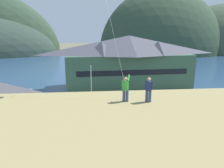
% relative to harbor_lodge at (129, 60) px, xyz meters
% --- Properties ---
extents(ground_plane, '(600.00, 600.00, 0.00)m').
position_rel_harbor_lodge_xyz_m(ground_plane, '(-6.59, -22.10, -6.17)').
color(ground_plane, '#66604C').
extents(parking_lot_pad, '(40.00, 20.00, 0.10)m').
position_rel_harbor_lodge_xyz_m(parking_lot_pad, '(-6.59, -17.10, -6.12)').
color(parking_lot_pad, gray).
rests_on(parking_lot_pad, ground).
extents(bay_water, '(360.00, 84.00, 0.03)m').
position_rel_harbor_lodge_xyz_m(bay_water, '(-6.59, 37.90, -6.16)').
color(bay_water, navy).
rests_on(bay_water, ground).
extents(far_hill_center_saddle, '(81.97, 68.38, 83.72)m').
position_rel_harbor_lodge_xyz_m(far_hill_center_saddle, '(37.33, 90.83, -6.17)').
color(far_hill_center_saddle, '#334733').
rests_on(far_hill_center_saddle, ground).
extents(far_hill_far_shoulder, '(81.73, 58.55, 66.28)m').
position_rel_harbor_lodge_xyz_m(far_hill_far_shoulder, '(85.38, 91.63, -6.17)').
color(far_hill_far_shoulder, '#42513D').
rests_on(far_hill_far_shoulder, ground).
extents(harbor_lodge, '(29.96, 11.86, 11.67)m').
position_rel_harbor_lodge_xyz_m(harbor_lodge, '(0.00, 0.00, 0.00)').
color(harbor_lodge, '#38604C').
rests_on(harbor_lodge, ground).
extents(storage_shed_near_lot, '(8.25, 6.29, 5.60)m').
position_rel_harbor_lodge_xyz_m(storage_shed_near_lot, '(-20.48, -17.53, -3.27)').
color(storage_shed_near_lot, '#756B5B').
rests_on(storage_shed_near_lot, ground).
extents(storage_shed_waterside, '(5.76, 4.96, 4.02)m').
position_rel_harbor_lodge_xyz_m(storage_shed_waterside, '(-10.36, -0.55, -4.09)').
color(storage_shed_waterside, '#474C56').
rests_on(storage_shed_waterside, ground).
extents(wharf_dock, '(3.20, 14.16, 0.70)m').
position_rel_harbor_lodge_xyz_m(wharf_dock, '(-9.90, 12.73, -5.82)').
color(wharf_dock, '#70604C').
rests_on(wharf_dock, ground).
extents(moored_boat_wharfside, '(1.99, 5.87, 2.16)m').
position_rel_harbor_lodge_xyz_m(moored_boat_wharfside, '(-13.15, 12.55, -5.45)').
color(moored_boat_wharfside, silver).
rests_on(moored_boat_wharfside, ground).
extents(moored_boat_outer_mooring, '(2.27, 5.83, 2.16)m').
position_rel_harbor_lodge_xyz_m(moored_boat_outer_mooring, '(-6.67, 13.40, -5.45)').
color(moored_boat_outer_mooring, silver).
rests_on(moored_boat_outer_mooring, ground).
extents(moored_boat_inner_slip, '(2.35, 6.69, 2.16)m').
position_rel_harbor_lodge_xyz_m(moored_boat_inner_slip, '(-13.29, 16.52, -5.45)').
color(moored_boat_inner_slip, '#A8A399').
rests_on(moored_boat_inner_slip, ground).
extents(parked_car_front_row_end, '(4.33, 2.32, 1.82)m').
position_rel_harbor_lodge_xyz_m(parked_car_front_row_end, '(3.13, -20.95, -5.11)').
color(parked_car_front_row_end, '#B28923').
rests_on(parked_car_front_row_end, parking_lot_pad).
extents(parked_car_front_row_red, '(4.31, 2.28, 1.82)m').
position_rel_harbor_lodge_xyz_m(parked_car_front_row_red, '(-12.96, -20.40, -5.11)').
color(parked_car_front_row_red, slate).
rests_on(parked_car_front_row_red, parking_lot_pad).
extents(parked_car_mid_row_far, '(4.23, 2.11, 1.82)m').
position_rel_harbor_lodge_xyz_m(parked_car_mid_row_far, '(-10.07, -15.17, -5.11)').
color(parked_car_mid_row_far, navy).
rests_on(parked_car_mid_row_far, parking_lot_pad).
extents(parked_car_mid_row_center, '(4.28, 2.22, 1.82)m').
position_rel_harbor_lodge_xyz_m(parked_car_mid_row_center, '(8.32, -22.41, -5.11)').
color(parked_car_mid_row_center, silver).
rests_on(parked_car_mid_row_center, parking_lot_pad).
extents(parked_car_corner_spot, '(4.30, 2.26, 1.82)m').
position_rel_harbor_lodge_xyz_m(parked_car_corner_spot, '(-7.89, -22.61, -5.11)').
color(parked_car_corner_spot, black).
rests_on(parked_car_corner_spot, parking_lot_pad).
extents(parked_car_back_row_left, '(4.26, 2.16, 1.82)m').
position_rel_harbor_lodge_xyz_m(parked_car_back_row_left, '(7.37, -14.95, -5.11)').
color(parked_car_back_row_left, '#236633').
rests_on(parked_car_back_row_left, parking_lot_pad).
extents(parked_car_lone_by_shed, '(4.21, 2.08, 1.82)m').
position_rel_harbor_lodge_xyz_m(parked_car_lone_by_shed, '(-5.24, -15.80, -5.11)').
color(parked_car_lone_by_shed, '#B28923').
rests_on(parked_car_lone_by_shed, parking_lot_pad).
extents(parked_car_back_row_right, '(4.29, 2.24, 1.82)m').
position_rel_harbor_lodge_xyz_m(parked_car_back_row_right, '(-2.22, -22.66, -5.11)').
color(parked_car_back_row_right, '#236633').
rests_on(parked_car_back_row_right, parking_lot_pad).
extents(parked_car_mid_row_near, '(4.22, 2.09, 1.82)m').
position_rel_harbor_lodge_xyz_m(parked_car_mid_row_near, '(2.29, -15.77, -5.11)').
color(parked_car_mid_row_near, red).
rests_on(parked_car_mid_row_near, parking_lot_pad).
extents(parking_light_pole, '(0.24, 0.78, 6.63)m').
position_rel_harbor_lodge_xyz_m(parking_light_pole, '(-8.48, -11.54, -2.23)').
color(parking_light_pole, '#ADADB2').
rests_on(parking_light_pole, parking_lot_pad).
extents(person_kite_flyer, '(0.61, 0.61, 1.86)m').
position_rel_harbor_lodge_xyz_m(person_kite_flyer, '(-5.84, -31.44, 1.95)').
color(person_kite_flyer, '#384770').
rests_on(person_kite_flyer, grassy_hill_foreground).
extents(person_companion, '(0.51, 0.40, 1.74)m').
position_rel_harbor_lodge_xyz_m(person_companion, '(-4.28, -31.70, 1.93)').
color(person_companion, '#384770').
rests_on(person_companion, grassy_hill_foreground).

